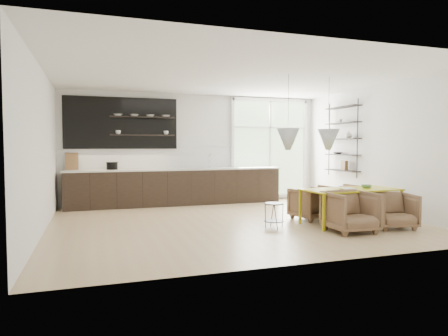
% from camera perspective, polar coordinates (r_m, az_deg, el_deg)
% --- Properties ---
extents(room, '(7.02, 6.01, 2.91)m').
position_cam_1_polar(room, '(9.17, 2.48, 2.79)').
color(room, tan).
rests_on(room, ground).
extents(kitchen_run, '(5.54, 0.69, 2.75)m').
position_cam_1_polar(kitchen_run, '(10.40, -7.27, -1.95)').
color(kitchen_run, black).
rests_on(kitchen_run, ground).
extents(right_shelving, '(0.26, 1.22, 1.90)m').
position_cam_1_polar(right_shelving, '(10.54, 16.65, 3.74)').
color(right_shelving, black).
rests_on(right_shelving, ground).
extents(dining_table, '(1.94, 0.96, 0.69)m').
position_cam_1_polar(dining_table, '(8.14, 17.68, -3.17)').
color(dining_table, '#B5AC0F').
rests_on(dining_table, ground).
extents(armchair_back_left, '(0.85, 0.86, 0.66)m').
position_cam_1_polar(armchair_back_left, '(8.48, 12.29, -4.98)').
color(armchair_back_left, brown).
rests_on(armchair_back_left, ground).
extents(armchair_back_right, '(0.77, 0.79, 0.69)m').
position_cam_1_polar(armchair_back_right, '(9.06, 16.40, -4.43)').
color(armchair_back_right, brown).
rests_on(armchair_back_right, ground).
extents(armchair_front_left, '(0.79, 0.81, 0.73)m').
position_cam_1_polar(armchair_front_left, '(7.40, 17.63, -5.97)').
color(armchair_front_left, brown).
rests_on(armchair_front_left, ground).
extents(armchair_front_right, '(0.86, 0.88, 0.66)m').
position_cam_1_polar(armchair_front_right, '(8.03, 23.00, -5.62)').
color(armchair_front_right, brown).
rests_on(armchair_front_right, ground).
extents(wire_stool, '(0.37, 0.37, 0.47)m').
position_cam_1_polar(wire_stool, '(7.49, 7.16, -6.23)').
color(wire_stool, black).
rests_on(wire_stool, ground).
extents(table_book, '(0.25, 0.33, 0.03)m').
position_cam_1_polar(table_book, '(7.94, 16.59, -2.87)').
color(table_book, white).
rests_on(table_book, dining_table).
extents(table_bowl, '(0.24, 0.24, 0.06)m').
position_cam_1_polar(table_bowl, '(8.39, 19.66, -2.49)').
color(table_bowl, '#538052').
rests_on(table_bowl, dining_table).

